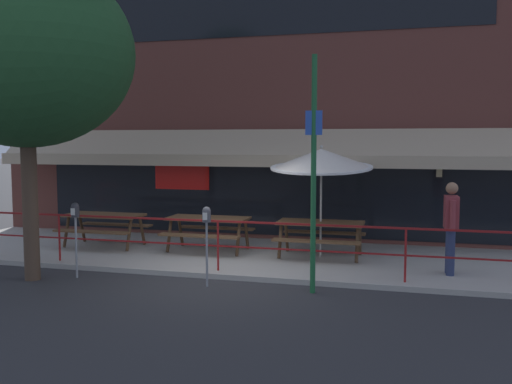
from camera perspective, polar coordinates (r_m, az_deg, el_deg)
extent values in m
plane|color=#2D2D30|center=(10.74, -4.33, -8.69)|extent=(120.00, 120.00, 0.00)
cube|color=#ADA89E|center=(12.58, -1.27, -6.39)|extent=(15.00, 4.00, 0.10)
cube|color=brown|center=(14.58, 1.26, 11.00)|extent=(15.00, 0.50, 8.10)
cube|color=black|center=(14.62, 1.01, 18.07)|extent=(10.50, 0.02, 1.40)
cube|color=black|center=(14.30, 0.98, 0.27)|extent=(12.00, 0.02, 2.30)
cube|color=red|center=(14.97, -7.41, 1.59)|extent=(1.50, 0.02, 0.70)
cube|color=tan|center=(13.73, 0.44, 4.87)|extent=(13.80, 0.92, 0.70)
cube|color=tan|center=(13.24, -0.13, 3.13)|extent=(13.80, 0.08, 0.28)
cube|color=black|center=(13.71, 17.83, 2.66)|extent=(0.04, 0.28, 0.04)
cube|color=black|center=(13.57, 17.83, 1.88)|extent=(0.18, 0.18, 0.28)
cube|color=beige|center=(13.57, 17.83, 1.88)|extent=(0.13, 0.19, 0.20)
cylinder|color=maroon|center=(12.44, -19.07, -4.35)|extent=(0.04, 0.04, 0.95)
cylinder|color=maroon|center=(10.89, -3.82, -5.40)|extent=(0.04, 0.04, 0.95)
cylinder|color=maroon|center=(10.32, 14.72, -6.15)|extent=(0.04, 0.04, 0.95)
cube|color=maroon|center=(10.82, -3.84, -2.92)|extent=(13.80, 0.04, 0.04)
cube|color=maroon|center=(10.89, -3.82, -5.40)|extent=(13.80, 0.03, 0.03)
cube|color=brown|center=(13.73, -14.95, -2.25)|extent=(1.80, 0.80, 0.05)
cube|color=brown|center=(13.28, -16.17, -3.84)|extent=(1.80, 0.26, 0.04)
cube|color=brown|center=(14.27, -13.75, -3.17)|extent=(1.80, 0.26, 0.04)
cylinder|color=#48311E|center=(13.12, -12.58, -4.17)|extent=(0.07, 0.30, 0.73)
cylinder|color=#48311E|center=(13.68, -11.33, -3.77)|extent=(0.07, 0.30, 0.73)
cylinder|color=#48311E|center=(13.93, -18.42, -3.77)|extent=(0.07, 0.30, 0.73)
cylinder|color=#48311E|center=(14.46, -17.02, -3.41)|extent=(0.07, 0.30, 0.73)
cube|color=brown|center=(12.76, -4.82, -2.64)|extent=(1.80, 0.80, 0.05)
cube|color=brown|center=(12.27, -5.74, -4.38)|extent=(1.80, 0.26, 0.04)
cube|color=brown|center=(13.35, -3.95, -3.60)|extent=(1.80, 0.26, 0.04)
cylinder|color=#48311E|center=(12.27, -1.79, -4.69)|extent=(0.07, 0.30, 0.73)
cylinder|color=#48311E|center=(12.87, -0.96, -4.23)|extent=(0.07, 0.30, 0.73)
cylinder|color=#48311E|center=(12.82, -8.66, -4.32)|extent=(0.07, 0.30, 0.73)
cylinder|color=#48311E|center=(13.40, -7.56, -3.90)|extent=(0.07, 0.30, 0.73)
cube|color=brown|center=(12.12, 6.46, -3.07)|extent=(1.80, 0.80, 0.05)
cube|color=brown|center=(11.60, 6.01, -4.94)|extent=(1.80, 0.26, 0.04)
cube|color=brown|center=(12.73, 6.85, -4.05)|extent=(1.80, 0.26, 0.04)
cylinder|color=#48311E|center=(11.77, 10.07, -5.19)|extent=(0.07, 0.30, 0.73)
cylinder|color=#48311E|center=(12.40, 10.34, -4.67)|extent=(0.07, 0.30, 0.73)
cylinder|color=#48311E|center=(12.02, 2.43, -4.90)|extent=(0.07, 0.30, 0.73)
cylinder|color=#48311E|center=(12.63, 3.07, -4.41)|extent=(0.07, 0.30, 0.73)
cylinder|color=#B7B2A8|center=(12.10, 6.51, -1.13)|extent=(0.04, 0.04, 2.30)
cone|color=silver|center=(12.04, 6.55, 3.37)|extent=(2.10, 2.13, 0.58)
cylinder|color=white|center=(12.04, 6.54, 2.47)|extent=(2.14, 2.14, 0.23)
sphere|color=#B7B2A8|center=(12.03, 6.56, 4.51)|extent=(0.07, 0.07, 0.07)
cylinder|color=navy|center=(11.07, 18.89, -5.73)|extent=(0.15, 0.15, 0.86)
cylinder|color=navy|center=(11.26, 18.78, -5.54)|extent=(0.15, 0.15, 0.86)
cube|color=maroon|center=(11.06, 18.94, -1.92)|extent=(0.26, 0.41, 0.60)
cylinder|color=maroon|center=(10.80, 19.09, -2.24)|extent=(0.10, 0.10, 0.54)
cylinder|color=maroon|center=(11.32, 18.80, -1.91)|extent=(0.10, 0.10, 0.54)
sphere|color=#9E7051|center=(11.01, 19.01, 0.36)|extent=(0.22, 0.22, 0.22)
cylinder|color=gray|center=(11.22, -17.53, -5.32)|extent=(0.04, 0.04, 1.15)
cylinder|color=#2D2D33|center=(11.12, -17.63, -1.90)|extent=(0.15, 0.15, 0.20)
sphere|color=#2D2D33|center=(11.11, -17.64, -1.38)|extent=(0.14, 0.14, 0.14)
cube|color=silver|center=(11.05, -17.86, -1.89)|extent=(0.08, 0.01, 0.13)
cylinder|color=gray|center=(10.10, -4.94, -6.25)|extent=(0.04, 0.04, 1.15)
cylinder|color=#4C4C51|center=(9.99, -4.97, -2.45)|extent=(0.15, 0.15, 0.20)
sphere|color=#4C4C51|center=(9.97, -4.97, -1.88)|extent=(0.14, 0.14, 0.14)
cube|color=silver|center=(9.91, -5.13, -2.45)|extent=(0.08, 0.01, 0.13)
cylinder|color=#1E6033|center=(9.52, 5.78, 1.63)|extent=(0.09, 0.09, 3.97)
cube|color=blue|center=(9.49, 5.80, 6.90)|extent=(0.28, 0.02, 0.40)
cylinder|color=brown|center=(11.23, -21.65, -1.09)|extent=(0.28, 0.28, 2.84)
ellipsoid|color=#235128|center=(11.28, -22.12, 12.73)|extent=(3.97, 3.58, 3.38)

